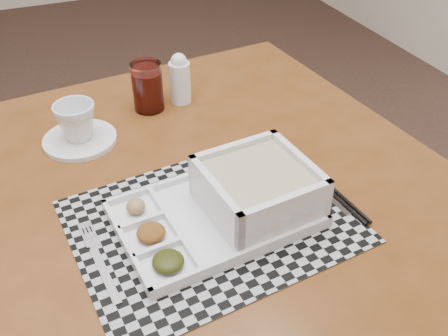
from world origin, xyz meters
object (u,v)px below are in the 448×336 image
at_px(juice_glass, 148,88).
at_px(creamer_bottle, 180,79).
at_px(dining_table, 188,215).
at_px(serving_tray, 244,198).
at_px(cup, 76,122).

distance_m(juice_glass, creamer_bottle, 0.08).
distance_m(dining_table, serving_tray, 0.17).
bearing_deg(serving_tray, dining_table, 119.71).
bearing_deg(cup, dining_table, -52.61).
relative_size(juice_glass, creamer_bottle, 0.93).
bearing_deg(creamer_bottle, cup, -162.06).
xyz_separation_m(juice_glass, creamer_bottle, (0.08, 0.00, 0.01)).
height_order(serving_tray, cup, serving_tray).
xyz_separation_m(dining_table, serving_tray, (0.06, -0.11, 0.11)).
distance_m(dining_table, cup, 0.29).
bearing_deg(juice_glass, dining_table, -93.02).
distance_m(dining_table, juice_glass, 0.32).
xyz_separation_m(serving_tray, cup, (-0.22, 0.33, 0.01)).
relative_size(cup, juice_glass, 0.75).
bearing_deg(serving_tray, cup, 123.31).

